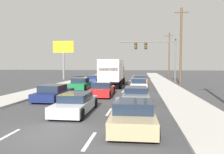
# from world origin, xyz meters

# --- Properties ---
(ground_plane) EXTENTS (140.00, 140.00, 0.00)m
(ground_plane) POSITION_xyz_m (0.00, 25.00, 0.00)
(ground_plane) COLOR #3D3D3F
(sidewalk_right) EXTENTS (3.05, 80.00, 0.14)m
(sidewalk_right) POSITION_xyz_m (6.77, 20.00, 0.07)
(sidewalk_right) COLOR #B2AFA8
(sidewalk_right) RESTS_ON ground_plane
(sidewalk_left) EXTENTS (3.05, 80.00, 0.14)m
(sidewalk_left) POSITION_xyz_m (-6.77, 20.00, 0.07)
(sidewalk_left) COLOR #B2AFA8
(sidewalk_left) RESTS_ON ground_plane
(lane_markings) EXTENTS (3.54, 57.00, 0.01)m
(lane_markings) POSITION_xyz_m (0.00, 22.09, 0.00)
(lane_markings) COLOR silver
(lane_markings) RESTS_ON ground_plane
(car_blue) EXTENTS (1.86, 4.36, 1.19)m
(car_blue) POSITION_xyz_m (-3.53, 23.69, 0.54)
(car_blue) COLOR #1E389E
(car_blue) RESTS_ON ground_plane
(car_green) EXTENTS (2.02, 4.11, 1.31)m
(car_green) POSITION_xyz_m (-3.20, 15.61, 0.59)
(car_green) COLOR #196B38
(car_green) RESTS_ON ground_plane
(car_navy) EXTENTS (1.98, 4.69, 1.23)m
(car_navy) POSITION_xyz_m (-3.34, 8.40, 0.56)
(car_navy) COLOR #141E4C
(car_navy) RESTS_ON ground_plane
(box_truck) EXTENTS (2.64, 9.16, 3.38)m
(box_truck) POSITION_xyz_m (0.03, 19.30, 1.98)
(box_truck) COLOR white
(box_truck) RESTS_ON ground_plane
(car_red) EXTENTS (2.02, 4.64, 1.29)m
(car_red) POSITION_xyz_m (0.11, 11.16, 0.58)
(car_red) COLOR red
(car_red) RESTS_ON ground_plane
(car_silver) EXTENTS (1.86, 4.57, 1.15)m
(car_silver) POSITION_xyz_m (-0.23, 4.16, 0.54)
(car_silver) COLOR #B7BABF
(car_silver) RESTS_ON ground_plane
(car_orange) EXTENTS (2.08, 4.08, 1.21)m
(car_orange) POSITION_xyz_m (3.46, 23.51, 0.56)
(car_orange) COLOR orange
(car_orange) RESTS_ON ground_plane
(car_white) EXTENTS (1.83, 4.46, 1.30)m
(car_white) POSITION_xyz_m (3.38, 16.08, 0.60)
(car_white) COLOR white
(car_white) RESTS_ON ground_plane
(car_gray) EXTENTS (1.97, 4.54, 1.16)m
(car_gray) POSITION_xyz_m (3.23, 8.16, 0.55)
(car_gray) COLOR slate
(car_gray) RESTS_ON ground_plane
(car_tan) EXTENTS (2.09, 4.43, 1.24)m
(car_tan) POSITION_xyz_m (3.24, 1.49, 0.56)
(car_tan) COLOR tan
(car_tan) RESTS_ON ground_plane
(traffic_signal_mast) EXTENTS (8.56, 0.69, 6.81)m
(traffic_signal_mast) POSITION_xyz_m (5.29, 26.43, 5.12)
(traffic_signal_mast) COLOR #595B56
(traffic_signal_mast) RESTS_ON ground_plane
(utility_pole_mid) EXTENTS (1.80, 0.28, 10.21)m
(utility_pole_mid) POSITION_xyz_m (8.77, 21.66, 5.25)
(utility_pole_mid) COLOR brown
(utility_pole_mid) RESTS_ON ground_plane
(utility_pole_far) EXTENTS (1.80, 0.28, 9.36)m
(utility_pole_far) POSITION_xyz_m (9.39, 38.80, 4.82)
(utility_pole_far) COLOR brown
(utility_pole_far) RESTS_ON ground_plane
(roadside_billboard) EXTENTS (3.92, 0.36, 7.12)m
(roadside_billboard) POSITION_xyz_m (-10.75, 31.01, 5.06)
(roadside_billboard) COLOR slate
(roadside_billboard) RESTS_ON ground_plane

